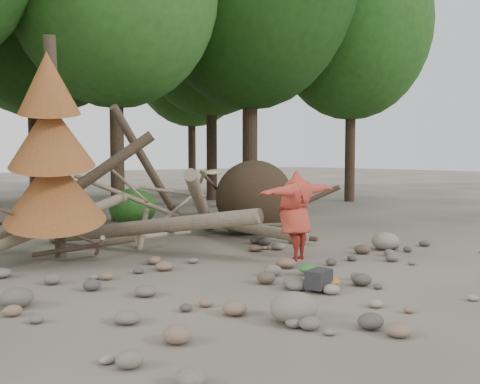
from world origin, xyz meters
TOP-DOWN VIEW (x-y plane):
  - ground at (0.00, 0.00)m, footprint 120.00×120.00m
  - deadfall_pile at (2.02, 4.24)m, footprint 8.55×5.24m
  - dead_conifer at (-3.12, 3.37)m, footprint 2.06×2.16m
  - bush_mid at (0.80, 7.80)m, footprint 1.40×1.40m
  - bush_right at (5.00, 7.00)m, footprint 2.00×2.00m
  - frisbee_thrower at (0.65, 0.78)m, footprint 2.86×1.03m
  - backpack at (-0.53, -0.95)m, footprint 0.48×0.38m
  - cloth_green at (0.13, -0.09)m, footprint 0.38×0.32m
  - cloth_orange at (-0.25, -0.94)m, footprint 0.33×0.27m
  - boulder_front_left at (-1.91, -1.81)m, footprint 0.64×0.58m
  - boulder_mid_right at (3.35, 0.64)m, footprint 0.65×0.59m
  - boulder_mid_left at (-4.47, 1.06)m, footprint 0.47×0.42m

SIDE VIEW (x-z plane):
  - ground at x=0.00m, z-range 0.00..0.00m
  - cloth_orange at x=-0.25m, z-range 0.00..0.12m
  - cloth_green at x=0.13m, z-range 0.00..0.14m
  - backpack at x=-0.53m, z-range 0.00..0.28m
  - boulder_mid_left at x=-4.47m, z-range 0.00..0.28m
  - boulder_front_left at x=-1.91m, z-range 0.00..0.38m
  - boulder_mid_right at x=3.35m, z-range 0.00..0.39m
  - bush_mid at x=0.80m, z-range 0.00..1.12m
  - bush_right at x=5.00m, z-range 0.00..1.60m
  - frisbee_thrower at x=0.65m, z-range 0.06..1.85m
  - deadfall_pile at x=2.02m, z-range -0.70..2.60m
  - dead_conifer at x=-3.12m, z-range -0.06..4.29m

